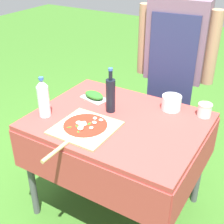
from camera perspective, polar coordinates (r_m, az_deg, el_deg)
ground_plane at (r=2.55m, az=0.92°, el=-16.80°), size 12.00×12.00×0.00m
prep_table at (r=2.11m, az=1.07°, el=-3.70°), size 1.12×0.88×0.79m
person_cook at (r=2.55m, az=11.43°, el=9.26°), size 0.62×0.25×1.67m
pizza_on_peel at (r=1.94m, az=-5.06°, el=-2.85°), size 0.36×0.58×0.05m
oil_bottle at (r=2.08m, az=-0.26°, el=3.18°), size 0.06×0.06×0.31m
water_bottle at (r=2.08m, az=-12.44°, el=2.52°), size 0.08×0.08×0.28m
herb_container at (r=2.30m, az=-3.29°, el=3.03°), size 0.21×0.15×0.05m
mixing_tub at (r=2.18m, az=10.82°, el=1.69°), size 0.13×0.13×0.10m
sauce_jar at (r=2.16m, az=16.56°, el=0.23°), size 0.09×0.09×0.09m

